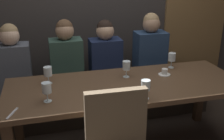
{
  "coord_description": "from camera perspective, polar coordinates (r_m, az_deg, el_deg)",
  "views": [
    {
      "loc": [
        -0.72,
        -2.23,
        1.76
      ],
      "look_at": [
        -0.1,
        0.13,
        0.84
      ],
      "focal_mm": 44.03,
      "sensor_mm": 36.0,
      "label": 1
    }
  ],
  "objects": [
    {
      "name": "dining_table",
      "position": [
        2.59,
        2.88,
        -4.66
      ],
      "size": [
        2.2,
        0.84,
        0.74
      ],
      "color": "#493422",
      "rests_on": "ground"
    },
    {
      "name": "banquette_bench",
      "position": [
        3.38,
        -0.79,
        -6.23
      ],
      "size": [
        2.5,
        0.44,
        0.45
      ],
      "color": "#312A23",
      "rests_on": "ground"
    },
    {
      "name": "diner_redhead",
      "position": [
        3.1,
        -19.88,
        1.62
      ],
      "size": [
        0.36,
        0.24,
        0.77
      ],
      "color": "#4C515B",
      "rests_on": "banquette_bench"
    },
    {
      "name": "diner_bearded",
      "position": [
        3.11,
        -9.49,
        2.79
      ],
      "size": [
        0.36,
        0.24,
        0.79
      ],
      "color": "#2D473D",
      "rests_on": "banquette_bench"
    },
    {
      "name": "diner_far_end",
      "position": [
        3.18,
        -1.4,
        3.24
      ],
      "size": [
        0.36,
        0.24,
        0.76
      ],
      "color": "#192342",
      "rests_on": "banquette_bench"
    },
    {
      "name": "diner_near_end",
      "position": [
        3.28,
        7.91,
        4.19
      ],
      "size": [
        0.36,
        0.24,
        0.82
      ],
      "color": "navy",
      "rests_on": "banquette_bench"
    },
    {
      "name": "wine_glass_near_right",
      "position": [
        2.67,
        3.02,
        0.8
      ],
      "size": [
        0.08,
        0.08,
        0.16
      ],
      "color": "silver",
      "rests_on": "dining_table"
    },
    {
      "name": "wine_glass_end_right",
      "position": [
        2.24,
        -13.42,
        -3.7
      ],
      "size": [
        0.08,
        0.08,
        0.16
      ],
      "color": "silver",
      "rests_on": "dining_table"
    },
    {
      "name": "wine_glass_near_left",
      "position": [
        2.25,
        7.0,
        -3.23
      ],
      "size": [
        0.08,
        0.08,
        0.16
      ],
      "color": "silver",
      "rests_on": "dining_table"
    },
    {
      "name": "wine_glass_center_back",
      "position": [
        2.99,
        12.33,
        2.52
      ],
      "size": [
        0.08,
        0.08,
        0.16
      ],
      "color": "silver",
      "rests_on": "dining_table"
    },
    {
      "name": "wine_glass_end_left",
      "position": [
        2.58,
        -13.19,
        -0.38
      ],
      "size": [
        0.08,
        0.08,
        0.16
      ],
      "color": "silver",
      "rests_on": "dining_table"
    },
    {
      "name": "espresso_cup",
      "position": [
        2.8,
        10.85,
        -0.49
      ],
      "size": [
        0.12,
        0.12,
        0.06
      ],
      "color": "white",
      "rests_on": "dining_table"
    },
    {
      "name": "fork_on_table",
      "position": [
        2.19,
        -20.0,
        -8.44
      ],
      "size": [
        0.08,
        0.16,
        0.01
      ],
      "primitive_type": "cube",
      "rotation": [
        0.0,
        0.0,
        -0.39
      ],
      "color": "silver",
      "rests_on": "dining_table"
    }
  ]
}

